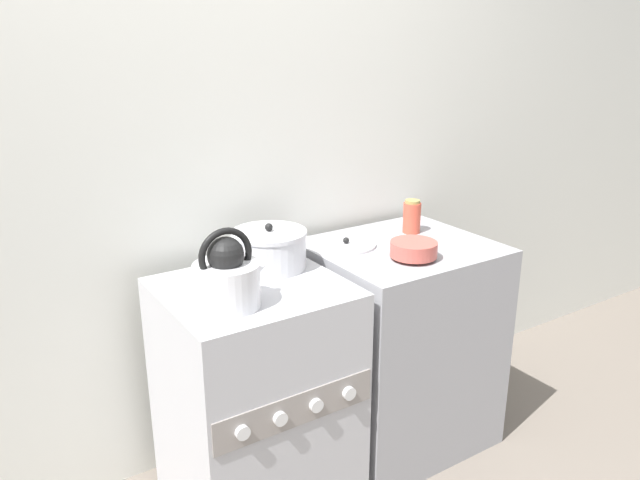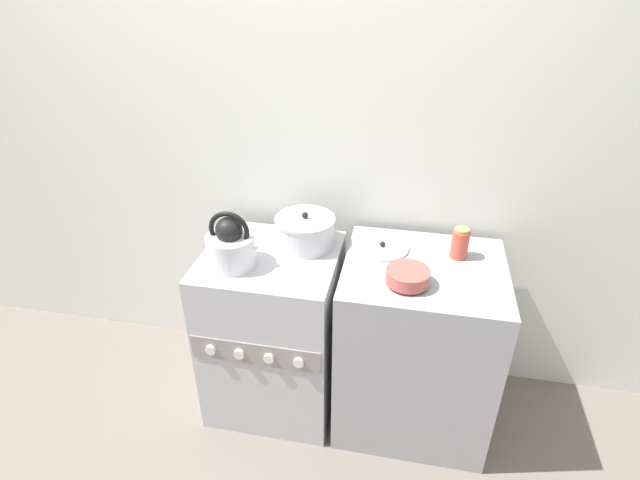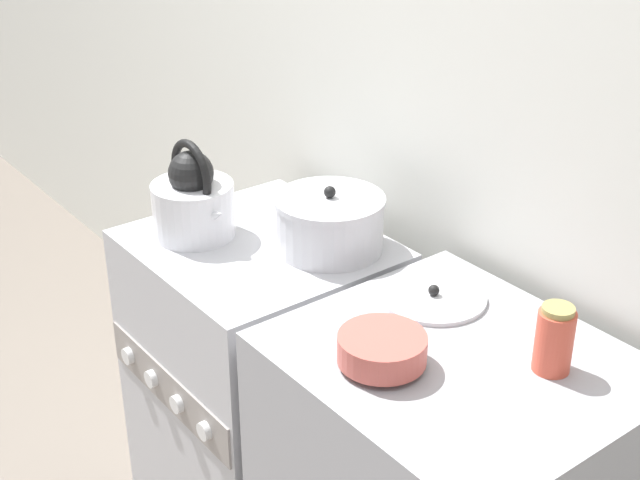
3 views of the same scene
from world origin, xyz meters
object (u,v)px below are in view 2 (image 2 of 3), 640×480
(cooking_pot, at_px, (305,231))
(loose_pot_lid, at_px, (382,247))
(stove, at_px, (274,330))
(storage_jar, at_px, (460,243))
(kettle, at_px, (231,245))
(enamel_bowl, at_px, (408,276))

(cooking_pot, bearing_deg, loose_pot_lid, 2.66)
(stove, height_order, storage_jar, storage_jar)
(kettle, height_order, cooking_pot, kettle)
(loose_pot_lid, bearing_deg, storage_jar, -1.14)
(kettle, distance_m, enamel_bowl, 0.71)
(enamel_bowl, relative_size, loose_pot_lid, 0.75)
(stove, relative_size, storage_jar, 6.12)
(stove, xyz_separation_m, loose_pot_lid, (0.47, 0.13, 0.43))
(enamel_bowl, bearing_deg, kettle, 178.65)
(kettle, height_order, enamel_bowl, kettle)
(stove, distance_m, loose_pot_lid, 0.65)
(loose_pot_lid, bearing_deg, stove, -163.86)
(storage_jar, xyz_separation_m, loose_pot_lid, (-0.32, 0.01, -0.06))
(stove, height_order, cooking_pot, cooking_pot)
(kettle, bearing_deg, storage_jar, 13.84)
(stove, distance_m, kettle, 0.53)
(kettle, bearing_deg, stove, 36.87)
(kettle, height_order, loose_pot_lid, kettle)
(kettle, xyz_separation_m, enamel_bowl, (0.71, -0.02, -0.04))
(stove, bearing_deg, kettle, -143.13)
(enamel_bowl, bearing_deg, stove, 169.07)
(cooking_pot, relative_size, storage_jar, 1.94)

